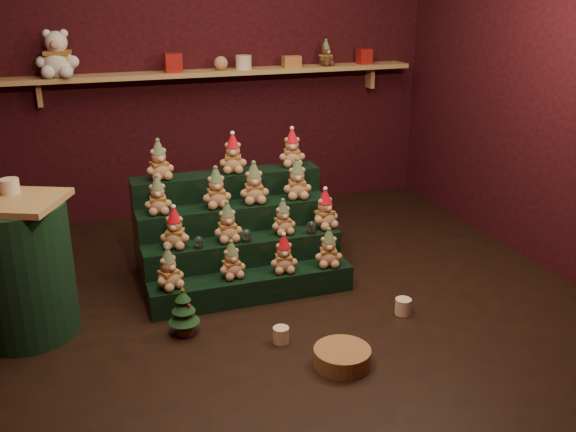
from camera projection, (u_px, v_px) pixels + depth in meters
name	position (u px, v px, depth m)	size (l,w,h in m)	color
ground	(289.00, 298.00, 4.40)	(4.00, 4.00, 0.00)	black
back_wall	(214.00, 58.00, 5.74)	(4.00, 0.10, 2.80)	black
front_wall	(495.00, 190.00, 2.10)	(4.00, 0.10, 2.80)	black
right_wall	(562.00, 78.00, 4.55)	(0.10, 4.00, 2.80)	black
back_shelf	(219.00, 73.00, 5.62)	(3.60, 0.26, 0.24)	tan
riser_tier_front	(253.00, 287.00, 4.36)	(1.40, 0.22, 0.18)	black
riser_tier_midfront	(244.00, 262.00, 4.53)	(1.40, 0.22, 0.36)	black
riser_tier_midback	(236.00, 239.00, 4.69)	(1.40, 0.22, 0.54)	black
riser_tier_back	(228.00, 218.00, 4.86)	(1.40, 0.22, 0.72)	black
teddy_0	(168.00, 269.00, 4.11)	(0.19, 0.17, 0.27)	tan
teddy_1	(232.00, 260.00, 4.26)	(0.18, 0.16, 0.25)	tan
teddy_2	(284.00, 254.00, 4.35)	(0.19, 0.17, 0.26)	tan
teddy_3	(329.00, 248.00, 4.44)	(0.19, 0.17, 0.27)	tan
teddy_4	(175.00, 228.00, 4.28)	(0.20, 0.18, 0.28)	tan
teddy_5	(227.00, 222.00, 4.39)	(0.20, 0.18, 0.28)	tan
teddy_6	(283.00, 217.00, 4.52)	(0.18, 0.16, 0.25)	tan
teddy_7	(325.00, 209.00, 4.63)	(0.20, 0.18, 0.28)	tan
teddy_8	(158.00, 195.00, 4.39)	(0.19, 0.17, 0.26)	tan
teddy_9	(216.00, 188.00, 4.51)	(0.20, 0.18, 0.28)	tan
teddy_10	(254.00, 183.00, 4.60)	(0.21, 0.19, 0.29)	tan
teddy_11	(297.00, 179.00, 4.70)	(0.21, 0.19, 0.29)	tan
teddy_12	(159.00, 160.00, 4.52)	(0.20, 0.18, 0.28)	tan
teddy_13	(233.00, 154.00, 4.70)	(0.20, 0.18, 0.28)	tan
teddy_14	(292.00, 148.00, 4.86)	(0.20, 0.18, 0.28)	tan
snow_globe_a	(199.00, 242.00, 4.30)	(0.06, 0.06, 0.08)	black
snow_globe_b	(246.00, 235.00, 4.40)	(0.07, 0.07, 0.09)	black
snow_globe_c	(311.00, 227.00, 4.55)	(0.07, 0.07, 0.09)	black
side_table	(21.00, 268.00, 3.83)	(0.71, 0.67, 0.87)	tan
table_ornament	(10.00, 186.00, 3.76)	(0.11, 0.11, 0.09)	beige
mini_christmas_tree	(184.00, 311.00, 3.90)	(0.19, 0.19, 0.33)	#452618
mug_left	(281.00, 335.00, 3.85)	(0.10, 0.10, 0.10)	beige
mug_right	(403.00, 306.00, 4.18)	(0.11, 0.11, 0.11)	beige
wicker_basket	(342.00, 357.00, 3.62)	(0.33, 0.33, 0.10)	olive
white_bear	(57.00, 47.00, 5.09)	(0.34, 0.30, 0.47)	white
brown_bear	(326.00, 53.00, 5.85)	(0.16, 0.15, 0.23)	#4F2F1A
gift_tin_red_a	(173.00, 63.00, 5.44)	(0.14, 0.14, 0.16)	#A91E1A
gift_tin_cream	(244.00, 62.00, 5.63)	(0.14, 0.14, 0.12)	beige
gift_tin_red_b	(364.00, 56.00, 5.99)	(0.12, 0.12, 0.14)	#A91E1A
shelf_plush_ball	(221.00, 63.00, 5.57)	(0.12, 0.12, 0.12)	tan
scarf_gift_box	(292.00, 62.00, 5.78)	(0.16, 0.10, 0.10)	#D9561E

